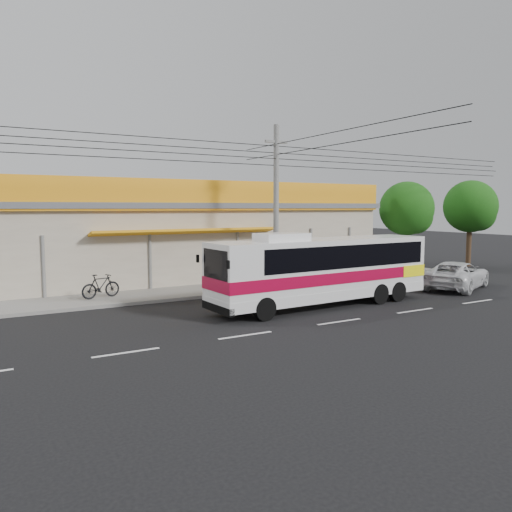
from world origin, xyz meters
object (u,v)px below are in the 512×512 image
(white_car, at_px, (456,275))
(tree_near, at_px, (408,210))
(motorbike_dark, at_px, (101,286))
(tree_far, at_px, (472,208))
(utility_pole, at_px, (276,155))
(coach_bus, at_px, (326,266))

(white_car, height_order, tree_near, tree_near)
(motorbike_dark, xyz_separation_m, tree_far, (26.31, 0.48, 3.49))
(tree_far, bearing_deg, utility_pole, -172.45)
(tree_near, bearing_deg, tree_far, -6.55)
(tree_near, bearing_deg, white_car, -117.79)
(coach_bus, bearing_deg, white_car, -1.18)
(coach_bus, distance_m, white_car, 8.86)
(coach_bus, xyz_separation_m, white_car, (8.80, 0.24, -1.01))
(motorbike_dark, distance_m, tree_near, 20.92)
(tree_far, bearing_deg, coach_bus, -160.52)
(utility_pole, bearing_deg, coach_bus, -89.48)
(coach_bus, relative_size, motorbike_dark, 5.79)
(white_car, height_order, utility_pole, utility_pole)
(coach_bus, bearing_deg, tree_far, 16.78)
(white_car, distance_m, utility_pole, 11.39)
(utility_pole, relative_size, tree_far, 5.50)
(white_car, bearing_deg, tree_near, -50.72)
(utility_pole, xyz_separation_m, tree_near, (12.43, 3.05, -2.78))
(white_car, xyz_separation_m, tree_near, (3.59, 6.82, 3.34))
(coach_bus, distance_m, tree_near, 14.45)
(coach_bus, bearing_deg, utility_pole, 87.82)
(coach_bus, relative_size, utility_pole, 0.31)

